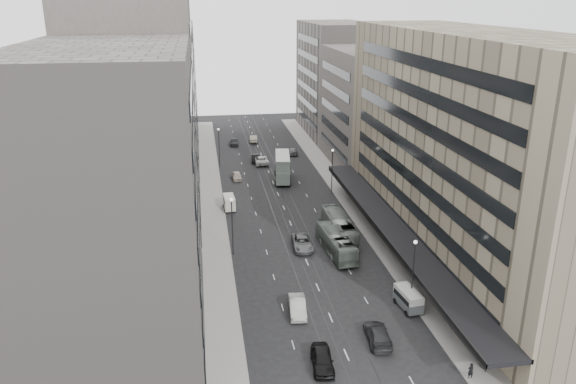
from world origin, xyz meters
TOP-DOWN VIEW (x-y plane):
  - ground at (0.00, 0.00)m, footprint 220.00×220.00m
  - sidewalk_right at (12.00, 37.50)m, footprint 4.00×125.00m
  - sidewalk_left at (-12.00, 37.50)m, footprint 4.00×125.00m
  - department_store at (21.45, 8.00)m, footprint 19.20×60.00m
  - building_right_mid at (21.50, 52.00)m, footprint 15.00×28.00m
  - building_right_far at (21.50, 82.00)m, footprint 15.00×32.00m
  - building_left_a at (-21.50, -8.00)m, footprint 15.00×28.00m
  - building_left_b at (-21.50, 19.00)m, footprint 15.00×26.00m
  - building_left_c at (-21.50, 46.00)m, footprint 15.00×28.00m
  - building_left_d at (-21.50, 79.00)m, footprint 15.00×38.00m
  - lamp_right_near at (9.70, -5.00)m, footprint 0.44×0.44m
  - lamp_right_far at (9.70, 35.00)m, footprint 0.44×0.44m
  - lamp_left_near at (-9.70, 12.00)m, footprint 0.44×0.44m
  - lamp_left_far at (-9.70, 55.00)m, footprint 0.44×0.44m
  - bus_near at (4.50, 10.30)m, footprint 3.54×11.69m
  - bus_far at (6.20, 15.20)m, footprint 2.99×12.38m
  - double_decker at (1.99, 43.81)m, footprint 3.93×9.74m
  - vw_microbus at (9.20, -5.43)m, footprint 2.38×4.47m
  - panel_van at (-9.20, 29.52)m, footprint 2.08×3.94m
  - sedan_0 at (-2.83, -14.53)m, footprint 2.49×5.20m
  - sedan_1 at (-3.50, -4.49)m, footprint 2.27×5.29m
  - sedan_2 at (0.18, 12.57)m, footprint 3.18×6.20m
  - sedan_3 at (3.78, -11.19)m, footprint 2.84×5.84m
  - sedan_4 at (-6.80, 45.68)m, footprint 1.90×4.41m
  - sedan_5 at (-1.89, 57.61)m, footprint 1.90×4.80m
  - sedan_6 at (-0.82, 56.01)m, footprint 2.87×6.19m
  - sedan_7 at (7.05, 62.49)m, footprint 2.24×4.97m
  - sedan_8 at (-5.51, 72.99)m, footprint 2.38×5.14m
  - sedan_9 at (-0.60, 75.36)m, footprint 2.06×5.14m
  - pedestrian at (10.46, -18.48)m, footprint 0.60×0.41m

SIDE VIEW (x-z plane):
  - ground at x=0.00m, z-range 0.00..0.00m
  - sidewalk_right at x=12.00m, z-range 0.00..0.15m
  - sidewalk_left at x=-12.00m, z-range 0.00..0.15m
  - sedan_7 at x=7.05m, z-range 0.00..1.42m
  - sedan_4 at x=-6.80m, z-range 0.00..1.48m
  - sedan_5 at x=-1.89m, z-range 0.00..1.56m
  - sedan_3 at x=3.78m, z-range 0.00..1.64m
  - sedan_9 at x=-0.60m, z-range 0.00..1.66m
  - sedan_2 at x=0.18m, z-range 0.00..1.68m
  - sedan_1 at x=-3.50m, z-range 0.00..1.69m
  - sedan_8 at x=-5.51m, z-range 0.00..1.70m
  - sedan_0 at x=-2.83m, z-range 0.00..1.71m
  - sedan_6 at x=-0.82m, z-range 0.00..1.72m
  - pedestrian at x=10.46m, z-range 0.15..1.75m
  - vw_microbus at x=9.20m, z-range 0.13..2.44m
  - panel_van at x=-9.20m, z-range 0.12..2.54m
  - bus_near at x=4.50m, z-range 0.00..3.21m
  - bus_far at x=6.20m, z-range 0.00..3.44m
  - double_decker at x=1.99m, z-range 0.21..5.39m
  - lamp_right_near at x=9.70m, z-range 1.04..9.36m
  - lamp_right_far at x=9.70m, z-range 1.04..9.36m
  - lamp_left_near at x=-9.70m, z-range 1.04..9.36m
  - lamp_left_far at x=-9.70m, z-range 1.04..9.36m
  - building_right_mid at x=21.50m, z-range 0.00..24.00m
  - building_left_c at x=-21.50m, z-range 0.00..25.00m
  - building_right_far at x=21.50m, z-range 0.00..28.00m
  - building_left_d at x=-21.50m, z-range 0.00..28.00m
  - department_store at x=21.45m, z-range -0.05..29.95m
  - building_left_a at x=-21.50m, z-range 0.00..30.00m
  - building_left_b at x=-21.50m, z-range 0.00..34.00m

